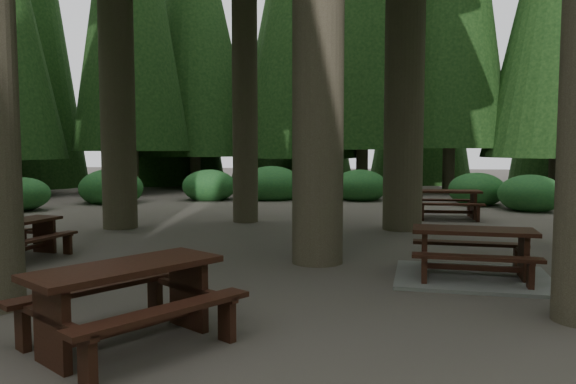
# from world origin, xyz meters

# --- Properties ---
(ground) EXTENTS (80.00, 80.00, 0.00)m
(ground) POSITION_xyz_m (0.00, 0.00, 0.00)
(ground) COLOR #575047
(ground) RESTS_ON ground
(picnic_table_a) EXTENTS (2.34, 1.99, 0.74)m
(picnic_table_a) POSITION_xyz_m (3.14, -0.65, 0.25)
(picnic_table_a) COLOR gray
(picnic_table_a) RESTS_ON ground
(picnic_table_b) EXTENTS (1.49, 1.73, 0.66)m
(picnic_table_b) POSITION_xyz_m (-4.31, -0.24, 0.44)
(picnic_table_b) COLOR black
(picnic_table_b) RESTS_ON ground
(picnic_table_d) EXTENTS (1.77, 1.44, 0.76)m
(picnic_table_d) POSITION_xyz_m (3.69, 6.43, 0.50)
(picnic_table_d) COLOR black
(picnic_table_d) RESTS_ON ground
(picnic_table_e) EXTENTS (2.26, 2.36, 0.80)m
(picnic_table_e) POSITION_xyz_m (-0.66, -3.96, 0.53)
(picnic_table_e) COLOR black
(picnic_table_e) RESTS_ON ground
(shrub_ring) EXTENTS (23.86, 24.64, 1.49)m
(shrub_ring) POSITION_xyz_m (0.70, 0.75, 0.40)
(shrub_ring) COLOR #205F2E
(shrub_ring) RESTS_ON ground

